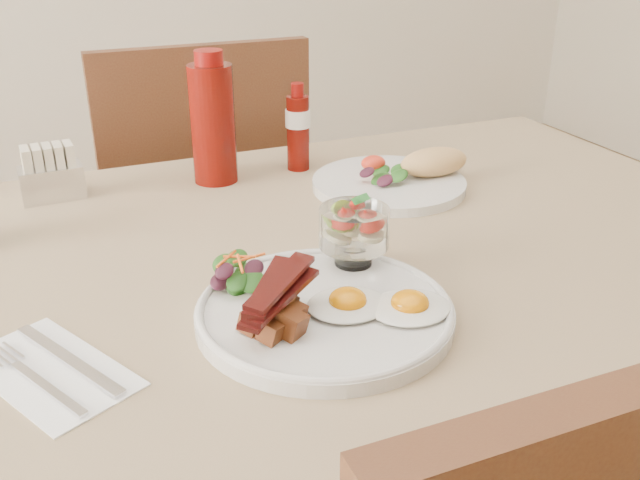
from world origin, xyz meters
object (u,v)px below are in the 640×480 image
at_px(fruit_cup, 354,228).
at_px(second_plate, 400,177).
at_px(table, 315,311).
at_px(hot_sauce_bottle, 298,128).
at_px(main_plate, 325,313).
at_px(ketchup_bottle, 213,122).
at_px(sugar_caddy, 51,175).
at_px(chair_far, 200,223).

xyz_separation_m(fruit_cup, second_plate, (0.20, 0.24, -0.05)).
xyz_separation_m(table, hot_sauce_bottle, (0.10, 0.31, 0.16)).
relative_size(fruit_cup, hot_sauce_bottle, 0.58).
bearing_deg(main_plate, second_plate, 50.26).
xyz_separation_m(main_plate, second_plate, (0.27, 0.33, 0.01)).
height_order(ketchup_bottle, sugar_caddy, ketchup_bottle).
relative_size(table, fruit_cup, 15.71).
distance_m(table, second_plate, 0.29).
height_order(fruit_cup, sugar_caddy, fruit_cup).
xyz_separation_m(chair_far, fruit_cup, (0.02, -0.74, 0.29)).
distance_m(chair_far, second_plate, 0.59).
bearing_deg(second_plate, chair_far, 113.59).
bearing_deg(chair_far, main_plate, -93.81).
distance_m(table, chair_far, 0.68).
bearing_deg(main_plate, table, 70.86).
height_order(second_plate, sugar_caddy, sugar_caddy).
relative_size(second_plate, sugar_caddy, 2.80).
bearing_deg(chair_far, hot_sauce_bottle, -74.21).
height_order(table, chair_far, chair_far).
distance_m(main_plate, fruit_cup, 0.12).
relative_size(second_plate, ketchup_bottle, 1.26).
height_order(ketchup_bottle, hot_sauce_bottle, ketchup_bottle).
bearing_deg(table, second_plate, 37.89).
relative_size(chair_far, hot_sauce_bottle, 6.33).
bearing_deg(fruit_cup, chair_far, 91.40).
xyz_separation_m(main_plate, sugar_caddy, (-0.24, 0.49, 0.03)).
xyz_separation_m(second_plate, hot_sauce_bottle, (-0.12, 0.14, 0.05)).
bearing_deg(hot_sauce_bottle, fruit_cup, -101.78).
height_order(table, hot_sauce_bottle, hot_sauce_bottle).
xyz_separation_m(fruit_cup, sugar_caddy, (-0.32, 0.41, -0.03)).
bearing_deg(ketchup_bottle, chair_far, 82.59).
relative_size(main_plate, fruit_cup, 3.31).
distance_m(fruit_cup, second_plate, 0.32).
relative_size(fruit_cup, sugar_caddy, 0.90).
relative_size(table, main_plate, 4.75).
xyz_separation_m(chair_far, hot_sauce_bottle, (0.10, -0.35, 0.30)).
xyz_separation_m(chair_far, sugar_caddy, (-0.30, -0.33, 0.26)).
bearing_deg(ketchup_bottle, fruit_cup, -80.66).
bearing_deg(hot_sauce_bottle, second_plate, -51.02).
bearing_deg(fruit_cup, table, 103.40).
distance_m(chair_far, sugar_caddy, 0.52).
bearing_deg(fruit_cup, sugar_caddy, 127.66).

